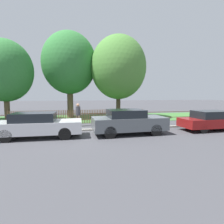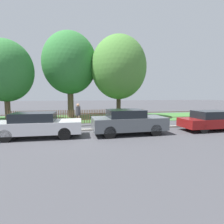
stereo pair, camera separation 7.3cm
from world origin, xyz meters
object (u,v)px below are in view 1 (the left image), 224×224
object	(u,v)px
parked_car_white_van	(213,120)
tree_far_left	(118,68)
tree_mid_park	(69,63)
parked_car_navy_estate	(38,125)
pedestrian_by_lamp	(78,114)
covered_motorcycle	(130,116)
parked_car_red_compact	(128,121)
tree_behind_motorcycle	(5,71)

from	to	relation	value
parked_car_white_van	tree_far_left	bearing A→B (deg)	122.02
parked_car_white_van	tree_mid_park	xyz separation A→B (m)	(-9.48, 8.56, 4.83)
parked_car_navy_estate	pedestrian_by_lamp	size ratio (longest dim) A/B	2.69
covered_motorcycle	pedestrian_by_lamp	size ratio (longest dim) A/B	1.17
parked_car_red_compact	tree_behind_motorcycle	distance (m)	11.84
parked_car_navy_estate	tree_behind_motorcycle	bearing A→B (deg)	120.85
tree_mid_park	parked_car_navy_estate	bearing A→B (deg)	-99.59
pedestrian_by_lamp	tree_far_left	bearing A→B (deg)	-72.36
parked_car_red_compact	tree_behind_motorcycle	world-z (taller)	tree_behind_motorcycle
covered_motorcycle	tree_behind_motorcycle	xyz separation A→B (m)	(-9.89, 4.14, 3.67)
tree_behind_motorcycle	pedestrian_by_lamp	xyz separation A→B (m)	(6.06, -3.69, -3.42)
parked_car_navy_estate	parked_car_red_compact	world-z (taller)	parked_car_red_compact
parked_car_red_compact	pedestrian_by_lamp	world-z (taller)	pedestrian_by_lamp
parked_car_white_van	tree_behind_motorcycle	size ratio (longest dim) A/B	0.64
parked_car_red_compact	parked_car_white_van	size ratio (longest dim) A/B	0.97
covered_motorcycle	tree_far_left	xyz separation A→B (m)	(0.19, 4.52, 4.30)
parked_car_navy_estate	covered_motorcycle	xyz separation A→B (m)	(5.99, 2.61, -0.01)
tree_mid_park	tree_far_left	size ratio (longest dim) A/B	1.06
tree_behind_motorcycle	pedestrian_by_lamp	distance (m)	7.87
tree_behind_motorcycle	tree_far_left	xyz separation A→B (m)	(10.08, 0.38, 0.63)
parked_car_navy_estate	pedestrian_by_lamp	distance (m)	3.76
tree_mid_park	pedestrian_by_lamp	bearing A→B (deg)	-82.31
parked_car_red_compact	tree_mid_park	xyz separation A→B (m)	(-3.63, 8.58, 4.72)
covered_motorcycle	tree_far_left	size ratio (longest dim) A/B	0.24
pedestrian_by_lamp	parked_car_white_van	bearing A→B (deg)	-137.42
tree_far_left	tree_behind_motorcycle	bearing A→B (deg)	-177.84
parked_car_red_compact	tree_far_left	size ratio (longest dim) A/B	0.54
parked_car_white_van	tree_behind_motorcycle	bearing A→B (deg)	154.02
covered_motorcycle	pedestrian_by_lamp	xyz separation A→B (m)	(-3.83, 0.46, 0.25)
covered_motorcycle	tree_mid_park	size ratio (longest dim) A/B	0.23
parked_car_red_compact	pedestrian_by_lamp	bearing A→B (deg)	130.87
tree_mid_park	parked_car_red_compact	bearing A→B (deg)	-67.04
tree_behind_motorcycle	parked_car_white_van	bearing A→B (deg)	-24.75
covered_motorcycle	tree_mid_park	world-z (taller)	tree_mid_park
parked_car_white_van	tree_behind_motorcycle	xyz separation A→B (m)	(-14.80, 6.82, 3.72)
parked_car_navy_estate	covered_motorcycle	bearing A→B (deg)	24.38
parked_car_white_van	pedestrian_by_lamp	size ratio (longest dim) A/B	2.65
tree_far_left	pedestrian_by_lamp	distance (m)	7.00
parked_car_white_van	tree_far_left	world-z (taller)	tree_far_left
tree_behind_motorcycle	pedestrian_by_lamp	world-z (taller)	tree_behind_motorcycle
tree_behind_motorcycle	tree_far_left	bearing A→B (deg)	2.16
parked_car_navy_estate	parked_car_red_compact	distance (m)	5.07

